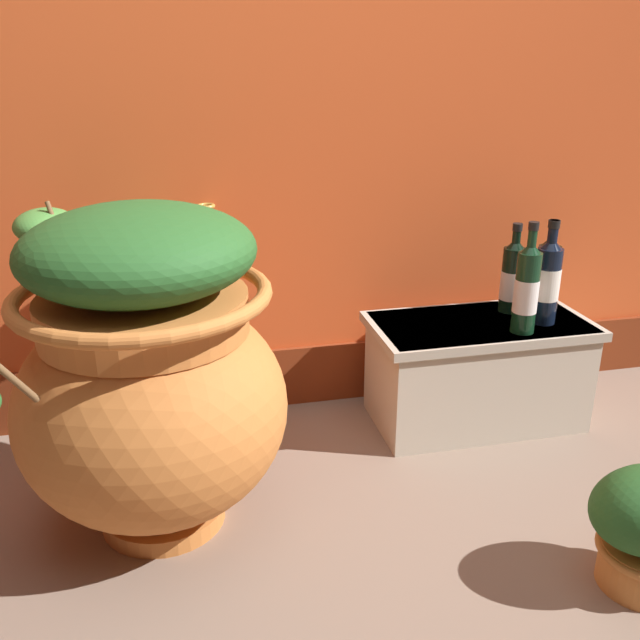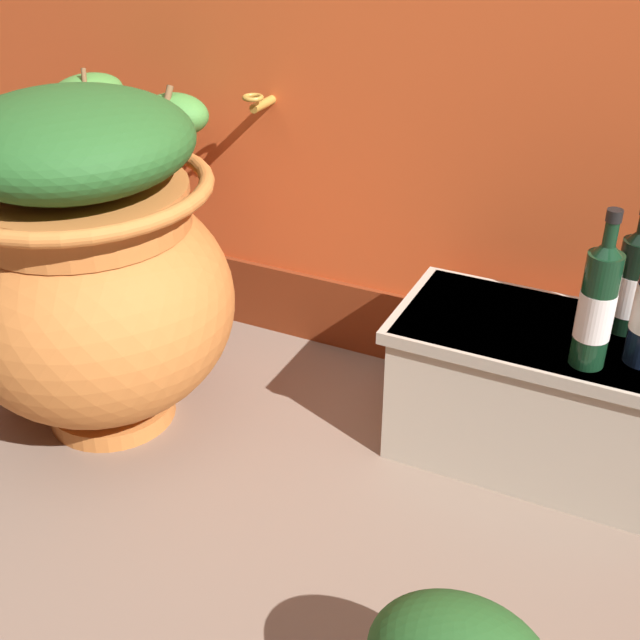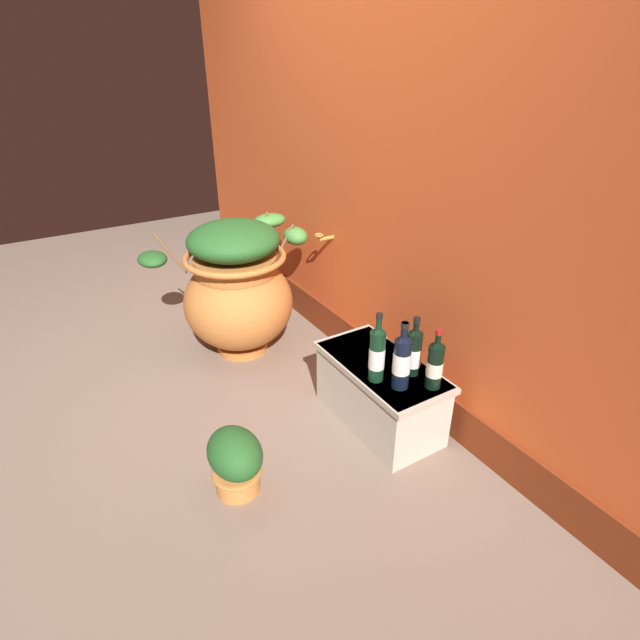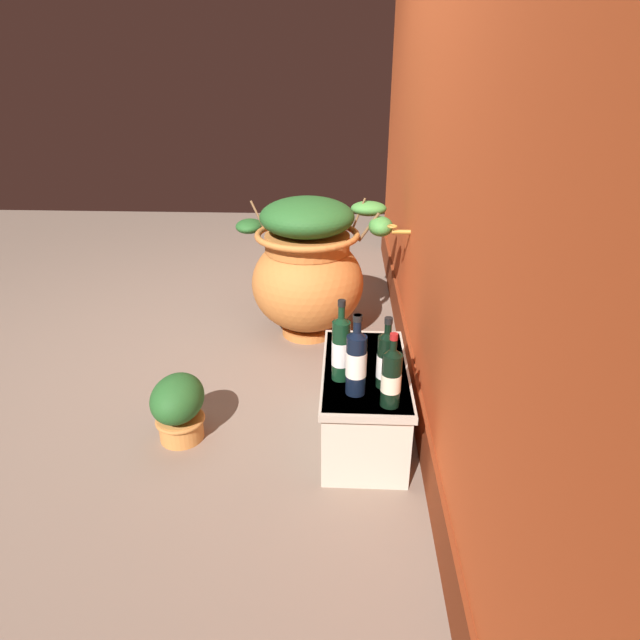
% 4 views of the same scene
% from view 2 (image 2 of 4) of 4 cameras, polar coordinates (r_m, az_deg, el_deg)
% --- Properties ---
extents(ground_plane, '(7.00, 7.00, 0.00)m').
position_cam_2_polar(ground_plane, '(1.76, -13.69, -19.34)').
color(ground_plane, '#7A6656').
extents(terracotta_urn, '(0.80, 0.99, 0.85)m').
position_cam_2_polar(terracotta_urn, '(2.04, -15.68, 3.69)').
color(terracotta_urn, '#C17033').
rests_on(terracotta_urn, ground_plane).
extents(stone_ledge, '(0.72, 0.37, 0.36)m').
position_cam_2_polar(stone_ledge, '(2.02, 15.29, -4.73)').
color(stone_ledge, beige).
rests_on(stone_ledge, ground_plane).
extents(wine_bottle_left, '(0.07, 0.07, 0.35)m').
position_cam_2_polar(wine_bottle_left, '(1.76, 18.69, 1.14)').
color(wine_bottle_left, black).
rests_on(wine_bottle_left, stone_ledge).
extents(wine_bottle_middle, '(0.08, 0.08, 0.30)m').
position_cam_2_polar(wine_bottle_middle, '(1.93, 20.88, 2.61)').
color(wine_bottle_middle, black).
rests_on(wine_bottle_middle, stone_ledge).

